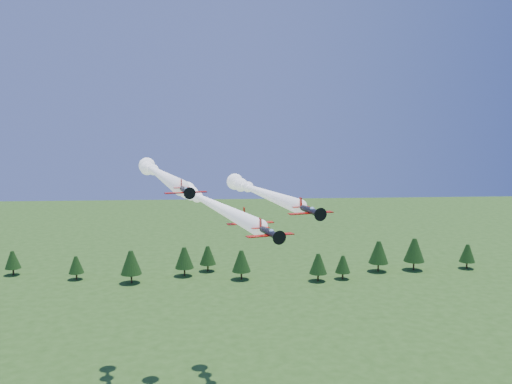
{
  "coord_description": "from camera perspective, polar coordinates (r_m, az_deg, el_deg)",
  "views": [
    {
      "loc": [
        -5.64,
        -86.33,
        56.46
      ],
      "look_at": [
        0.21,
        0.0,
        44.89
      ],
      "focal_mm": 40.0,
      "sensor_mm": 36.0,
      "label": 1
    }
  ],
  "objects": [
    {
      "name": "plane_lead",
      "position": [
        107.09,
        -4.69,
        -1.04
      ],
      "size": [
        19.45,
        51.7,
        3.7
      ],
      "rotation": [
        0.0,
        0.0,
        0.3
      ],
      "color": "black",
      "rests_on": "ground"
    },
    {
      "name": "treeline",
      "position": [
        203.94,
        1.42,
        -6.55
      ],
      "size": [
        171.53,
        21.27,
        11.84
      ],
      "color": "#382314",
      "rests_on": "ground"
    },
    {
      "name": "plane_left",
      "position": [
        114.46,
        -9.84,
        1.93
      ],
      "size": [
        16.45,
        50.13,
        3.7
      ],
      "rotation": [
        0.0,
        0.0,
        0.25
      ],
      "color": "black",
      "rests_on": "ground"
    },
    {
      "name": "plane_right",
      "position": [
        115.94,
        0.13,
        0.12
      ],
      "size": [
        16.39,
        45.15,
        3.7
      ],
      "rotation": [
        0.0,
        0.0,
        0.27
      ],
      "color": "black",
      "rests_on": "ground"
    },
    {
      "name": "plane_slot",
      "position": [
        96.92,
        -0.62,
        -2.89
      ],
      "size": [
        8.17,
        8.97,
        2.85
      ],
      "rotation": [
        0.0,
        0.0,
        0.2
      ],
      "color": "black",
      "rests_on": "ground"
    }
  ]
}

